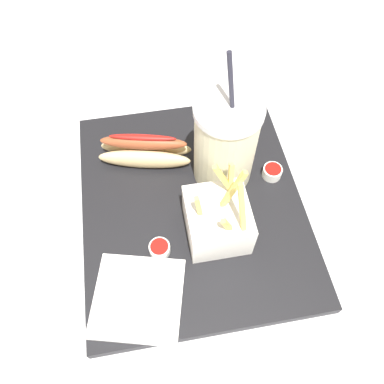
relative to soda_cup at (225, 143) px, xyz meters
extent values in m
cube|color=silver|center=(-0.05, 0.06, -0.11)|extent=(2.40, 2.40, 0.02)
cube|color=black|center=(-0.05, 0.06, -0.09)|extent=(0.42, 0.36, 0.02)
cylinder|color=beige|center=(0.00, 0.00, -0.01)|extent=(0.10, 0.10, 0.15)
cylinder|color=white|center=(0.00, 0.00, 0.07)|extent=(0.10, 0.10, 0.01)
cylinder|color=#262633|center=(0.01, 0.00, 0.12)|extent=(0.02, 0.02, 0.09)
cube|color=white|center=(-0.11, 0.03, -0.05)|extent=(0.10, 0.09, 0.07)
cube|color=#E5C660|center=(-0.13, 0.01, 0.02)|extent=(0.03, 0.02, 0.09)
cube|color=#E5C660|center=(-0.08, 0.01, 0.00)|extent=(0.03, 0.01, 0.07)
cube|color=#E5C660|center=(-0.08, 0.02, 0.01)|extent=(0.02, 0.04, 0.08)
cube|color=#E5C660|center=(-0.11, 0.06, 0.00)|extent=(0.01, 0.02, 0.07)
cube|color=#E5C660|center=(-0.10, 0.01, 0.02)|extent=(0.01, 0.04, 0.08)
cube|color=#E5C660|center=(-0.14, 0.03, -0.01)|extent=(0.01, 0.03, 0.06)
ellipsoid|color=#E5C689|center=(0.06, 0.12, -0.06)|extent=(0.06, 0.16, 0.04)
ellipsoid|color=#E5C689|center=(0.04, 0.13, -0.06)|extent=(0.06, 0.16, 0.04)
ellipsoid|color=#994728|center=(0.05, 0.13, -0.03)|extent=(0.06, 0.15, 0.02)
ellipsoid|color=red|center=(0.05, 0.13, -0.02)|extent=(0.04, 0.11, 0.01)
cylinder|color=white|center=(-0.13, 0.12, -0.07)|extent=(0.03, 0.03, 0.02)
cylinder|color=#B2140F|center=(-0.13, 0.12, -0.07)|extent=(0.03, 0.03, 0.01)
cylinder|color=white|center=(-0.02, -0.08, -0.07)|extent=(0.03, 0.03, 0.02)
cylinder|color=#B2140F|center=(-0.02, -0.08, -0.06)|extent=(0.03, 0.03, 0.01)
cube|color=white|center=(-0.19, 0.16, -0.08)|extent=(0.15, 0.15, 0.01)
camera|label=1|loc=(-0.36, 0.12, 0.47)|focal=36.15mm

